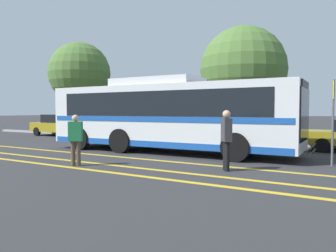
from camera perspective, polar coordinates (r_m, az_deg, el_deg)
ground_plane at (r=13.94m, az=0.11°, el=-4.51°), size 220.00×220.00×0.00m
lane_strip_0 at (r=12.02m, az=-5.39°, el=-5.65°), size 30.63×0.20×0.01m
lane_strip_1 at (r=10.79m, az=-10.39°, el=-6.63°), size 30.63×0.20×0.01m
lane_strip_2 at (r=10.08m, az=-14.11°, el=-7.32°), size 30.63×0.20×0.01m
curb_strip at (r=18.34m, az=8.11°, el=-2.58°), size 38.63×0.36×0.15m
transit_bus at (r=13.74m, az=-0.05°, el=2.06°), size 11.00×2.87×3.11m
parked_car_0 at (r=24.13m, az=-18.43°, el=0.14°), size 4.29×2.10×1.49m
parked_car_1 at (r=19.52m, az=-5.19°, el=-0.42°), size 4.42×1.98×1.38m
parked_car_2 at (r=17.16m, az=8.09°, el=-0.85°), size 4.09×2.07×1.38m
pedestrian_0 at (r=9.59m, az=10.13°, el=-1.77°), size 0.43×0.47×1.75m
pedestrian_1 at (r=10.72m, az=-15.81°, el=-1.86°), size 0.47×0.41×1.61m
bus_stop_sign at (r=11.41m, az=26.81°, el=2.19°), size 0.07×0.40×2.71m
tree_0 at (r=20.59m, az=12.94°, el=9.53°), size 5.20×5.20×6.83m
tree_1 at (r=26.79m, az=-15.13°, el=8.86°), size 4.78×4.78×7.08m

